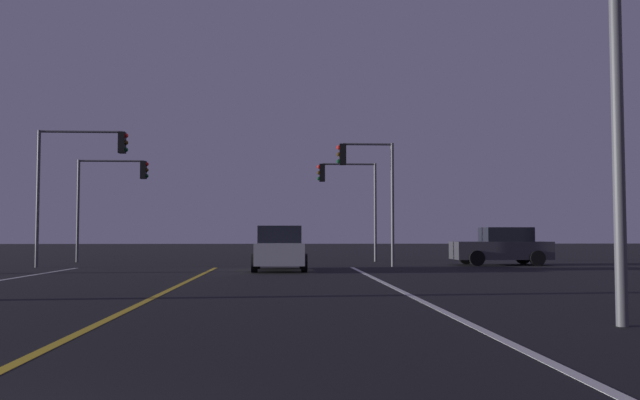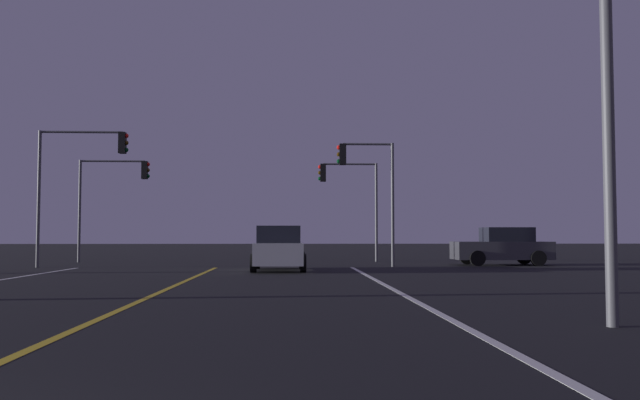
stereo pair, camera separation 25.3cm
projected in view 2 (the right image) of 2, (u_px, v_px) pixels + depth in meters
lane_edge_right at (427, 307)px, 12.71m from camera, size 0.16×30.93×0.01m
lane_center_divider at (123, 308)px, 12.46m from camera, size 0.16×30.93×0.01m
car_crossing_side at (503, 247)px, 30.32m from camera, size 4.30×2.02×1.70m
car_ahead_far at (279, 249)px, 25.61m from camera, size 2.02×4.30×1.70m
traffic_light_near_right at (366, 175)px, 28.87m from camera, size 2.48×0.36×5.32m
traffic_light_near_left at (81, 165)px, 28.36m from camera, size 3.77×0.36×5.76m
traffic_light_far_right at (348, 188)px, 34.33m from camera, size 3.05×0.36×5.03m
traffic_light_far_left at (115, 185)px, 33.82m from camera, size 3.54×0.36×5.13m
street_lamp_right_near at (574, 2)px, 10.18m from camera, size 2.14×0.44×7.67m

